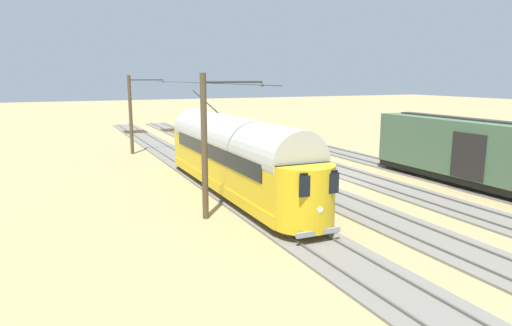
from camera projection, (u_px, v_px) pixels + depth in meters
ground_plane at (330, 181)px, 28.47m from camera, size 220.00×220.00×0.00m
track_streetcar_siding at (409, 170)px, 31.45m from camera, size 2.80×80.00×0.18m
track_adjacent_siding at (356, 176)px, 29.65m from camera, size 2.80×80.00×0.18m
track_third_siding at (297, 182)px, 27.84m from camera, size 2.80×80.00×0.18m
track_outer_siding at (229, 190)px, 26.03m from camera, size 2.80×80.00×0.18m
vintage_streetcar at (233, 153)px, 24.95m from camera, size 2.65×17.77×5.34m
boxcar_adjacent at (487, 153)px, 25.71m from camera, size 2.96×14.87×3.85m
catenary_pole_foreground at (132, 113)px, 37.93m from camera, size 3.06×0.28×6.57m
catenary_pole_mid_near at (206, 144)px, 20.30m from camera, size 3.06×0.28×6.57m
overhead_wire_run at (193, 83)px, 30.35m from camera, size 2.86×23.71×0.18m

